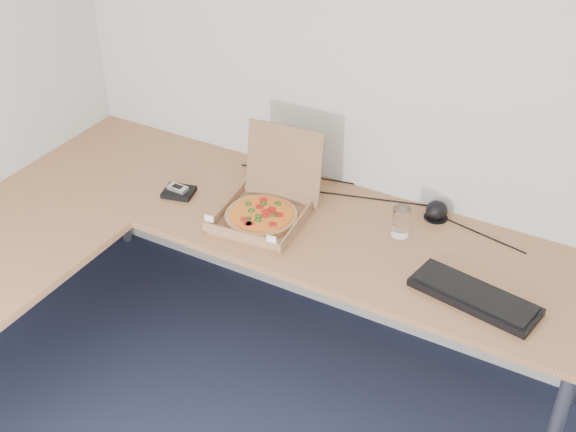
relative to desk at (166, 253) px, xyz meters
The scene contains 9 objects.
room_shell 1.39m from the desk, 49.77° to the right, with size 3.50×3.50×2.50m, color beige, non-canonical shape.
desk is the anchor object (origin of this frame).
pizza_box 0.43m from the desk, 56.99° to the left, with size 0.33×0.38×0.34m.
drinking_glass 0.93m from the desk, 34.64° to the left, with size 0.07×0.07×0.12m, color white.
keyboard 1.18m from the desk, 13.87° to the left, with size 0.46×0.16×0.03m, color black.
wallet 0.39m from the desk, 117.97° to the left, with size 0.13×0.11×0.02m, color black.
phone 0.39m from the desk, 118.57° to the left, with size 0.09×0.04×0.02m, color #B2B5BA.
dome_speaker 1.10m from the desk, 39.95° to the left, with size 0.10×0.10×0.08m, color black.
cable_bundle 0.90m from the desk, 51.91° to the left, with size 0.63×0.04×0.01m, color black, non-canonical shape.
Camera 1 is at (0.78, -0.91, 2.52)m, focal length 48.48 mm.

